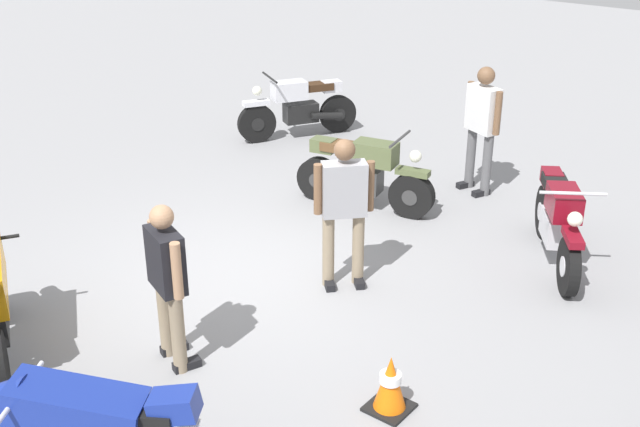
# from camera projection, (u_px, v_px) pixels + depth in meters

# --- Properties ---
(ground_plane) EXTENTS (40.00, 40.00, 0.00)m
(ground_plane) POSITION_uv_depth(u_px,v_px,m) (253.00, 274.00, 8.89)
(ground_plane) COLOR gray
(motorcycle_olive_vintage) EXTENTS (0.73, 1.94, 1.07)m
(motorcycle_olive_vintage) POSITION_uv_depth(u_px,v_px,m) (364.00, 174.00, 10.40)
(motorcycle_olive_vintage) COLOR black
(motorcycle_olive_vintage) RESTS_ON ground
(motorcycle_maroon_cruiser) EXTENTS (1.82, 1.24, 1.09)m
(motorcycle_maroon_cruiser) POSITION_uv_depth(u_px,v_px,m) (558.00, 221.00, 8.96)
(motorcycle_maroon_cruiser) COLOR black
(motorcycle_maroon_cruiser) RESTS_ON ground
(motorcycle_silver_cruiser) EXTENTS (1.86, 1.16, 1.09)m
(motorcycle_silver_cruiser) POSITION_uv_depth(u_px,v_px,m) (299.00, 107.00, 13.07)
(motorcycle_silver_cruiser) COLOR black
(motorcycle_silver_cruiser) RESTS_ON ground
(person_in_black_shirt) EXTENTS (0.43, 0.62, 1.60)m
(person_in_black_shirt) POSITION_uv_depth(u_px,v_px,m) (167.00, 277.00, 6.97)
(person_in_black_shirt) COLOR gray
(person_in_black_shirt) RESTS_ON ground
(person_in_white_shirt) EXTENTS (0.46, 0.66, 1.78)m
(person_in_white_shirt) POSITION_uv_depth(u_px,v_px,m) (482.00, 121.00, 10.71)
(person_in_white_shirt) COLOR #59595B
(person_in_white_shirt) RESTS_ON ground
(person_in_gray_shirt) EXTENTS (0.56, 0.54, 1.68)m
(person_in_gray_shirt) POSITION_uv_depth(u_px,v_px,m) (344.00, 204.00, 8.31)
(person_in_gray_shirt) COLOR gray
(person_in_gray_shirt) RESTS_ON ground
(traffic_cone) EXTENTS (0.36, 0.36, 0.53)m
(traffic_cone) POSITION_uv_depth(u_px,v_px,m) (390.00, 384.00, 6.61)
(traffic_cone) COLOR black
(traffic_cone) RESTS_ON ground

